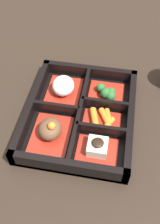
# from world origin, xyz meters

# --- Properties ---
(ground_plane) EXTENTS (3.00, 3.00, 0.00)m
(ground_plane) POSITION_xyz_m (0.00, 0.00, 0.00)
(ground_plane) COLOR black
(bento_base) EXTENTS (0.29, 0.24, 0.01)m
(bento_base) POSITION_xyz_m (0.00, 0.00, 0.01)
(bento_base) COLOR black
(bento_base) RESTS_ON ground_plane
(bento_rim) EXTENTS (0.29, 0.24, 0.04)m
(bento_rim) POSITION_xyz_m (-0.00, -0.00, 0.02)
(bento_rim) COLOR black
(bento_rim) RESTS_ON ground_plane
(bowl_stew) EXTENTS (0.11, 0.08, 0.05)m
(bowl_stew) POSITION_xyz_m (-0.06, 0.05, 0.03)
(bowl_stew) COLOR maroon
(bowl_stew) RESTS_ON bento_base
(bowl_rice) EXTENTS (0.11, 0.08, 0.05)m
(bowl_rice) POSITION_xyz_m (0.06, 0.05, 0.03)
(bowl_rice) COLOR maroon
(bowl_rice) RESTS_ON bento_base
(bowl_tofu) EXTENTS (0.06, 0.08, 0.04)m
(bowl_tofu) POSITION_xyz_m (-0.08, -0.05, 0.02)
(bowl_tofu) COLOR maroon
(bowl_tofu) RESTS_ON bento_base
(bowl_carrots) EXTENTS (0.06, 0.08, 0.02)m
(bowl_carrots) POSITION_xyz_m (-0.01, -0.05, 0.02)
(bowl_carrots) COLOR maroon
(bowl_carrots) RESTS_ON bento_base
(bowl_greens) EXTENTS (0.08, 0.08, 0.03)m
(bowl_greens) POSITION_xyz_m (0.07, -0.05, 0.02)
(bowl_greens) COLOR maroon
(bowl_greens) RESTS_ON bento_base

